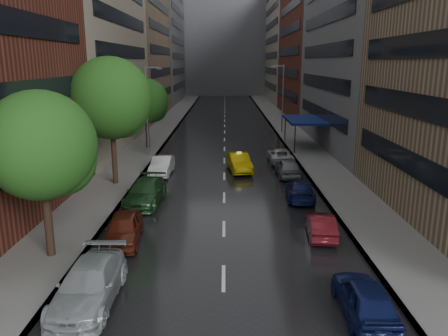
% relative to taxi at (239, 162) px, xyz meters
% --- Properties ---
extents(ground, '(220.00, 220.00, 0.00)m').
position_rel_taxi_xyz_m(ground, '(-1.32, -23.81, -0.80)').
color(ground, gray).
rests_on(ground, ground).
extents(road, '(14.00, 140.00, 0.01)m').
position_rel_taxi_xyz_m(road, '(-1.32, 26.19, -0.79)').
color(road, black).
rests_on(road, ground).
extents(sidewalk_left, '(4.00, 140.00, 0.15)m').
position_rel_taxi_xyz_m(sidewalk_left, '(-10.32, 26.19, -0.72)').
color(sidewalk_left, gray).
rests_on(sidewalk_left, ground).
extents(sidewalk_right, '(4.00, 140.00, 0.15)m').
position_rel_taxi_xyz_m(sidewalk_right, '(7.68, 26.19, -0.72)').
color(sidewalk_right, gray).
rests_on(sidewalk_right, ground).
extents(buildings_left, '(8.00, 108.00, 38.00)m').
position_rel_taxi_xyz_m(buildings_left, '(-16.32, 34.98, 15.19)').
color(buildings_left, maroon).
rests_on(buildings_left, ground).
extents(buildings_right, '(8.05, 109.10, 36.00)m').
position_rel_taxi_xyz_m(buildings_right, '(13.68, 32.89, 14.24)').
color(buildings_right, '#937A5B').
rests_on(buildings_right, ground).
extents(building_far, '(40.00, 14.00, 32.00)m').
position_rel_taxi_xyz_m(building_far, '(-1.32, 94.19, 15.20)').
color(building_far, slate).
rests_on(building_far, ground).
extents(tree_near, '(5.21, 5.21, 8.30)m').
position_rel_taxi_xyz_m(tree_near, '(-9.92, -17.67, 4.88)').
color(tree_near, '#382619').
rests_on(tree_near, ground).
extents(tree_mid, '(6.24, 6.24, 9.94)m').
position_rel_taxi_xyz_m(tree_mid, '(-9.92, -4.49, 6.01)').
color(tree_mid, '#382619').
rests_on(tree_mid, ground).
extents(tree_far, '(4.88, 4.88, 7.78)m').
position_rel_taxi_xyz_m(tree_far, '(-9.92, 10.37, 4.53)').
color(tree_far, '#382619').
rests_on(tree_far, ground).
extents(taxi, '(2.40, 5.03, 1.59)m').
position_rel_taxi_xyz_m(taxi, '(0.00, 0.00, 0.00)').
color(taxi, '#DAB90B').
rests_on(taxi, ground).
extents(parked_cars_left, '(2.52, 25.89, 1.61)m').
position_rel_taxi_xyz_m(parked_cars_left, '(-6.72, -12.90, -0.00)').
color(parked_cars_left, '#9FA5A8').
rests_on(parked_cars_left, ground).
extents(parked_cars_right, '(2.36, 31.04, 1.54)m').
position_rel_taxi_xyz_m(parked_cars_right, '(4.08, -7.59, -0.08)').
color(parked_cars_right, '#0F1748').
rests_on(parked_cars_right, ground).
extents(street_lamp_left, '(1.74, 0.22, 9.00)m').
position_rel_taxi_xyz_m(street_lamp_left, '(-9.04, 6.19, 4.09)').
color(street_lamp_left, gray).
rests_on(street_lamp_left, sidewalk_left).
extents(street_lamp_right, '(1.74, 0.22, 9.00)m').
position_rel_taxi_xyz_m(street_lamp_right, '(6.40, 21.19, 4.09)').
color(street_lamp_right, gray).
rests_on(street_lamp_right, sidewalk_right).
extents(awning, '(4.00, 8.00, 3.12)m').
position_rel_taxi_xyz_m(awning, '(7.67, 11.19, 2.34)').
color(awning, navy).
rests_on(awning, sidewalk_right).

